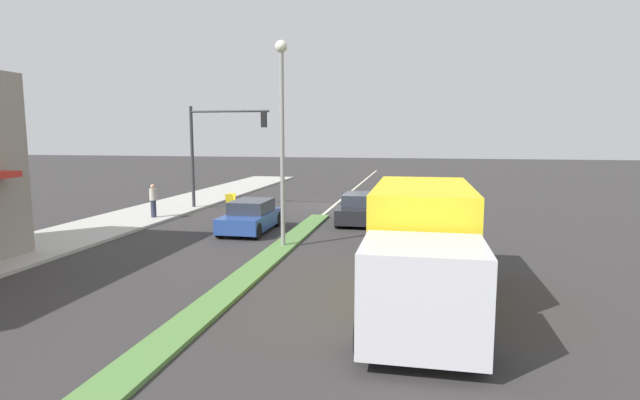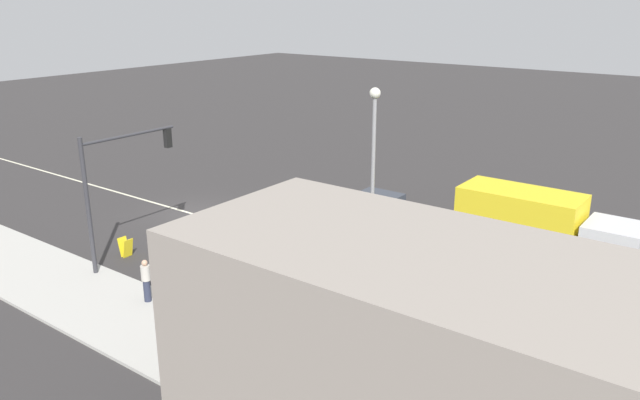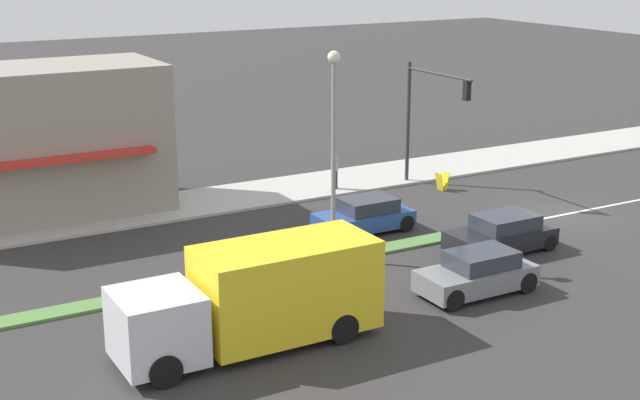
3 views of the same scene
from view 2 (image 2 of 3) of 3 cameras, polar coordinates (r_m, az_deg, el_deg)
name	(u,v)px [view 2 (image 2 of 3)]	position (r m, az deg, el deg)	size (l,w,h in m)	color
ground_plane	(531,311)	(24.08, 18.69, -9.58)	(160.00, 160.00, 0.00)	#333030
lane_marking_center	(190,213)	(33.43, -11.78, -1.18)	(0.16, 60.00, 0.01)	beige
building_corner_store	(431,392)	(13.38, 10.11, -16.92)	(5.64, 10.87, 6.08)	gray
traffic_signal_main	(116,175)	(26.64, -18.15, 2.15)	(4.59, 0.34, 5.60)	#333338
street_lamp	(373,155)	(25.06, 4.90, 4.11)	(0.44, 0.44, 7.37)	gray
pedestrian	(146,280)	(23.76, -15.61, -7.03)	(0.34, 0.34, 1.63)	#282D42
warning_aframe_sign	(126,247)	(28.49, -17.33, -4.15)	(0.45, 0.53, 0.84)	yellow
delivery_truck	(540,226)	(28.32, 19.45, -2.24)	(2.44, 7.50, 2.87)	silver
sedan_dark	(295,210)	(31.23, -2.34, -0.92)	(1.89, 4.02, 1.37)	black
suv_grey	(382,208)	(31.55, 5.70, -0.74)	(1.77, 3.90, 1.42)	slate
coupe_blue	(288,252)	(26.17, -2.98, -4.78)	(1.79, 3.82, 1.35)	#284793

